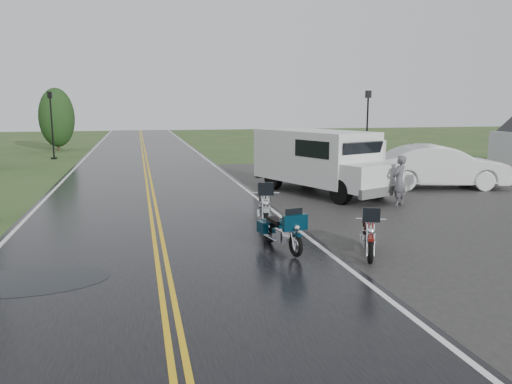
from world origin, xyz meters
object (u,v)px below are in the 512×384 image
(motorcycle_silver, at_px, (266,211))
(sedan_white, at_px, (439,167))
(motorcycle_red, at_px, (371,240))
(person_at_van, at_px, (399,182))
(lamp_post_far_right, at_px, (367,128))
(lamp_post_far_left, at_px, (52,125))
(van_white, at_px, (342,169))
(motorcycle_teal, at_px, (296,236))

(motorcycle_silver, xyz_separation_m, sedan_white, (8.94, 5.82, 0.22))
(motorcycle_red, distance_m, person_at_van, 6.96)
(motorcycle_silver, relative_size, person_at_van, 1.32)
(person_at_van, height_order, sedan_white, sedan_white)
(sedan_white, bearing_deg, motorcycle_red, 152.72)
(sedan_white, xyz_separation_m, lamp_post_far_right, (0.57, 8.05, 1.26))
(sedan_white, distance_m, lamp_post_far_right, 8.17)
(motorcycle_red, height_order, lamp_post_far_left, lamp_post_far_left)
(motorcycle_red, bearing_deg, person_at_van, 79.27)
(motorcycle_red, bearing_deg, sedan_white, 73.07)
(motorcycle_silver, height_order, van_white, van_white)
(motorcycle_red, relative_size, sedan_white, 0.37)
(motorcycle_silver, xyz_separation_m, lamp_post_far_left, (-8.52, 21.85, 1.50))
(motorcycle_red, relative_size, motorcycle_silver, 0.89)
(person_at_van, xyz_separation_m, lamp_post_far_right, (4.09, 11.07, 1.29))
(motorcycle_silver, xyz_separation_m, lamp_post_far_right, (9.52, 13.87, 1.48))
(motorcycle_red, height_order, sedan_white, sedan_white)
(person_at_van, bearing_deg, van_white, -55.70)
(person_at_van, xyz_separation_m, sedan_white, (3.52, 3.01, 0.03))
(motorcycle_silver, relative_size, lamp_post_far_left, 0.53)
(motorcycle_teal, height_order, person_at_van, person_at_van)
(lamp_post_far_left, relative_size, lamp_post_far_right, 1.01)
(lamp_post_far_left, bearing_deg, motorcycle_teal, -70.13)
(motorcycle_teal, distance_m, person_at_van, 7.22)
(motorcycle_teal, relative_size, van_white, 0.29)
(motorcycle_teal, relative_size, sedan_white, 0.35)
(motorcycle_red, distance_m, sedan_white, 11.48)
(motorcycle_teal, xyz_separation_m, lamp_post_far_right, (9.37, 15.99, 1.60))
(motorcycle_silver, distance_m, lamp_post_far_left, 23.50)
(van_white, xyz_separation_m, sedan_white, (5.35, 2.33, -0.37))
(person_at_van, bearing_deg, sedan_white, -174.55)
(motorcycle_teal, bearing_deg, lamp_post_far_left, 98.79)
(lamp_post_far_left, distance_m, lamp_post_far_right, 19.72)
(lamp_post_far_left, bearing_deg, motorcycle_silver, -68.70)
(motorcycle_teal, relative_size, lamp_post_far_right, 0.44)
(van_white, relative_size, lamp_post_far_left, 1.48)
(motorcycle_teal, distance_m, lamp_post_far_right, 18.60)
(motorcycle_red, bearing_deg, motorcycle_silver, 140.71)
(person_at_van, relative_size, lamp_post_far_left, 0.40)
(motorcycle_teal, height_order, lamp_post_far_right, lamp_post_far_right)
(motorcycle_silver, distance_m, sedan_white, 10.67)
(lamp_post_far_left, height_order, lamp_post_far_right, lamp_post_far_left)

